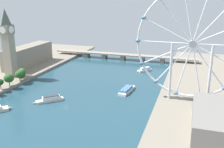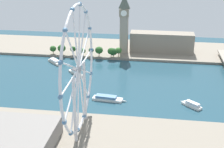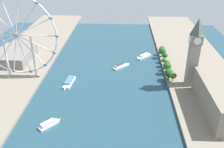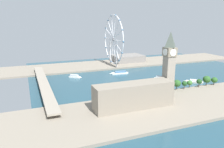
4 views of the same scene
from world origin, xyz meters
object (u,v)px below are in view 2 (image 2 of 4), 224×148
(tour_boat_0, at_px, (76,72))
(tour_boat_3, at_px, (55,62))
(tour_boat_2, at_px, (192,105))
(ferris_wheel, at_px, (79,70))
(clock_tower, at_px, (124,23))
(riverside_hall, at_px, (11,137))
(tour_boat_1, at_px, (108,98))
(parliament_block, at_px, (162,42))

(tour_boat_0, distance_m, tour_boat_3, 48.91)
(tour_boat_2, bearing_deg, tour_boat_0, 15.07)
(ferris_wheel, height_order, tour_boat_2, ferris_wheel)
(clock_tower, distance_m, ferris_wheel, 203.20)
(clock_tower, height_order, tour_boat_2, clock_tower)
(riverside_hall, distance_m, tour_boat_1, 107.13)
(tour_boat_2, bearing_deg, parliament_block, -37.89)
(ferris_wheel, xyz_separation_m, tour_boat_1, (-60.37, 12.15, -52.46))
(tour_boat_1, bearing_deg, clock_tower, 95.78)
(parliament_block, relative_size, riverside_hall, 1.32)
(ferris_wheel, relative_size, tour_boat_3, 4.17)
(parliament_block, height_order, ferris_wheel, ferris_wheel)
(tour_boat_2, bearing_deg, tour_boat_1, 39.99)
(parliament_block, height_order, tour_boat_0, parliament_block)
(riverside_hall, xyz_separation_m, tour_boat_0, (-150.98, 11.19, -7.67))
(tour_boat_3, bearing_deg, riverside_hall, -37.82)
(tour_boat_3, bearing_deg, tour_boat_0, 1.45)
(tour_boat_1, bearing_deg, tour_boat_2, 4.25)
(parliament_block, bearing_deg, ferris_wheel, -16.55)
(tour_boat_0, bearing_deg, ferris_wheel, 152.64)
(tour_boat_0, bearing_deg, tour_boat_1, 174.08)
(clock_tower, distance_m, tour_boat_2, 170.29)
(tour_boat_1, distance_m, tour_boat_3, 126.21)
(riverside_hall, relative_size, tour_boat_2, 3.28)
(tour_boat_2, xyz_separation_m, tour_boat_3, (-97.47, -163.33, -0.19))
(parliament_block, xyz_separation_m, tour_boat_1, (154.01, -51.56, -14.34))
(parliament_block, relative_size, tour_boat_2, 4.32)
(ferris_wheel, height_order, tour_boat_0, ferris_wheel)
(tour_boat_3, bearing_deg, tour_boat_2, 13.79)
(parliament_block, xyz_separation_m, tour_boat_3, (58.94, -134.57, -14.40))
(riverside_hall, height_order, tour_boat_3, riverside_hall)
(parliament_block, height_order, tour_boat_2, parliament_block)
(tour_boat_2, bearing_deg, clock_tower, -19.38)
(riverside_hall, xyz_separation_m, tour_boat_3, (-184.44, -24.48, -8.01))
(tour_boat_0, bearing_deg, parliament_block, -90.40)
(tour_boat_0, xyz_separation_m, tour_boat_1, (61.61, 47.34, -0.28))
(tour_boat_0, distance_m, tour_boat_1, 77.70)
(ferris_wheel, xyz_separation_m, tour_boat_0, (-121.98, -35.18, -52.18))
(ferris_wheel, relative_size, tour_boat_0, 4.18)
(parliament_block, xyz_separation_m, riverside_hall, (243.38, -110.09, -6.38))
(riverside_hall, bearing_deg, tour_boat_3, -172.44)
(parliament_block, distance_m, tour_boat_3, 147.62)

